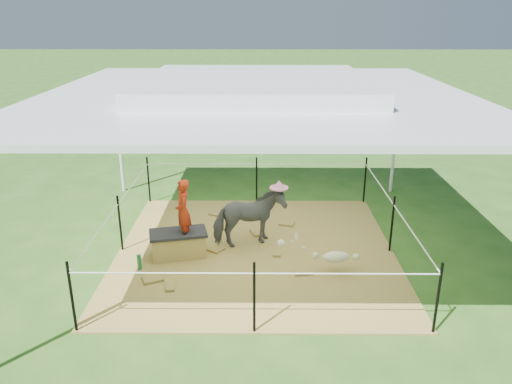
{
  "coord_description": "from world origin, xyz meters",
  "views": [
    {
      "loc": [
        0.06,
        -7.55,
        3.84
      ],
      "look_at": [
        0.0,
        0.6,
        0.85
      ],
      "focal_mm": 35.0,
      "sensor_mm": 36.0,
      "label": 1
    }
  ],
  "objects_px": {
    "foal": "(336,255)",
    "distant_person": "(317,122)",
    "straw_bale": "(179,245)",
    "green_bottle": "(139,262)",
    "pony": "(249,218)",
    "trash_barrel": "(392,132)",
    "woman": "(183,205)",
    "picnic_table_near": "(313,123)",
    "picnic_table_far": "(415,119)"
  },
  "relations": [
    {
      "from": "foal",
      "to": "distant_person",
      "type": "relative_size",
      "value": 0.84
    },
    {
      "from": "picnic_table_far",
      "to": "distant_person",
      "type": "relative_size",
      "value": 1.41
    },
    {
      "from": "green_bottle",
      "to": "pony",
      "type": "relative_size",
      "value": 0.2
    },
    {
      "from": "trash_barrel",
      "to": "distant_person",
      "type": "bearing_deg",
      "value": 161.75
    },
    {
      "from": "straw_bale",
      "to": "green_bottle",
      "type": "xyz_separation_m",
      "value": [
        -0.55,
        -0.45,
        -0.07
      ]
    },
    {
      "from": "picnic_table_near",
      "to": "picnic_table_far",
      "type": "bearing_deg",
      "value": -13.89
    },
    {
      "from": "woman",
      "to": "picnic_table_near",
      "type": "height_order",
      "value": "woman"
    },
    {
      "from": "picnic_table_near",
      "to": "distant_person",
      "type": "relative_size",
      "value": 1.5
    },
    {
      "from": "woman",
      "to": "green_bottle",
      "type": "bearing_deg",
      "value": -68.33
    },
    {
      "from": "pony",
      "to": "picnic_table_near",
      "type": "bearing_deg",
      "value": -33.68
    },
    {
      "from": "woman",
      "to": "green_bottle",
      "type": "relative_size",
      "value": 4.32
    },
    {
      "from": "pony",
      "to": "distant_person",
      "type": "height_order",
      "value": "distant_person"
    },
    {
      "from": "straw_bale",
      "to": "trash_barrel",
      "type": "relative_size",
      "value": 0.9
    },
    {
      "from": "woman",
      "to": "picnic_table_near",
      "type": "relative_size",
      "value": 0.57
    },
    {
      "from": "pony",
      "to": "trash_barrel",
      "type": "xyz_separation_m",
      "value": [
        4.05,
        6.58,
        -0.05
      ]
    },
    {
      "from": "foal",
      "to": "picnic_table_near",
      "type": "height_order",
      "value": "picnic_table_near"
    },
    {
      "from": "straw_bale",
      "to": "green_bottle",
      "type": "bearing_deg",
      "value": -140.71
    },
    {
      "from": "foal",
      "to": "picnic_table_far",
      "type": "relative_size",
      "value": 0.6
    },
    {
      "from": "pony",
      "to": "distant_person",
      "type": "relative_size",
      "value": 0.99
    },
    {
      "from": "picnic_table_near",
      "to": "picnic_table_far",
      "type": "relative_size",
      "value": 1.06
    },
    {
      "from": "pony",
      "to": "picnic_table_near",
      "type": "xyz_separation_m",
      "value": [
        1.89,
        8.21,
        -0.16
      ]
    },
    {
      "from": "straw_bale",
      "to": "green_bottle",
      "type": "relative_size",
      "value": 3.6
    },
    {
      "from": "picnic_table_near",
      "to": "trash_barrel",
      "type": "bearing_deg",
      "value": -64.09
    },
    {
      "from": "picnic_table_near",
      "to": "picnic_table_far",
      "type": "distance_m",
      "value": 3.66
    },
    {
      "from": "trash_barrel",
      "to": "picnic_table_far",
      "type": "relative_size",
      "value": 0.56
    },
    {
      "from": "pony",
      "to": "trash_barrel",
      "type": "relative_size",
      "value": 1.24
    },
    {
      "from": "green_bottle",
      "to": "picnic_table_far",
      "type": "bearing_deg",
      "value": 54.12
    },
    {
      "from": "pony",
      "to": "trash_barrel",
      "type": "height_order",
      "value": "pony"
    },
    {
      "from": "foal",
      "to": "picnic_table_near",
      "type": "xyz_separation_m",
      "value": [
        0.55,
        9.12,
        0.06
      ]
    },
    {
      "from": "green_bottle",
      "to": "trash_barrel",
      "type": "relative_size",
      "value": 0.25
    },
    {
      "from": "picnic_table_far",
      "to": "trash_barrel",
      "type": "bearing_deg",
      "value": -86.54
    },
    {
      "from": "green_bottle",
      "to": "distant_person",
      "type": "height_order",
      "value": "distant_person"
    },
    {
      "from": "green_bottle",
      "to": "trash_barrel",
      "type": "height_order",
      "value": "trash_barrel"
    },
    {
      "from": "pony",
      "to": "picnic_table_near",
      "type": "distance_m",
      "value": 8.42
    },
    {
      "from": "pony",
      "to": "picnic_table_far",
      "type": "relative_size",
      "value": 0.7
    },
    {
      "from": "pony",
      "to": "straw_bale",
      "type": "bearing_deg",
      "value": 88.62
    },
    {
      "from": "green_bottle",
      "to": "picnic_table_near",
      "type": "distance_m",
      "value": 9.74
    },
    {
      "from": "trash_barrel",
      "to": "picnic_table_near",
      "type": "height_order",
      "value": "trash_barrel"
    },
    {
      "from": "straw_bale",
      "to": "woman",
      "type": "relative_size",
      "value": 0.83
    },
    {
      "from": "distant_person",
      "to": "foal",
      "type": "bearing_deg",
      "value": 96.42
    },
    {
      "from": "woman",
      "to": "distant_person",
      "type": "relative_size",
      "value": 0.85
    },
    {
      "from": "straw_bale",
      "to": "picnic_table_far",
      "type": "xyz_separation_m",
      "value": [
        6.61,
        9.44,
        0.13
      ]
    },
    {
      "from": "green_bottle",
      "to": "foal",
      "type": "relative_size",
      "value": 0.24
    },
    {
      "from": "woman",
      "to": "foal",
      "type": "xyz_separation_m",
      "value": [
        2.39,
        -0.51,
        -0.61
      ]
    },
    {
      "from": "foal",
      "to": "picnic_table_far",
      "type": "xyz_separation_m",
      "value": [
        4.12,
        9.95,
        0.04
      ]
    },
    {
      "from": "straw_bale",
      "to": "trash_barrel",
      "type": "xyz_separation_m",
      "value": [
        5.19,
        6.98,
        0.26
      ]
    },
    {
      "from": "straw_bale",
      "to": "woman",
      "type": "bearing_deg",
      "value": -0.0
    },
    {
      "from": "woman",
      "to": "trash_barrel",
      "type": "height_order",
      "value": "woman"
    },
    {
      "from": "woman",
      "to": "pony",
      "type": "height_order",
      "value": "woman"
    },
    {
      "from": "straw_bale",
      "to": "green_bottle",
      "type": "distance_m",
      "value": 0.71
    }
  ]
}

